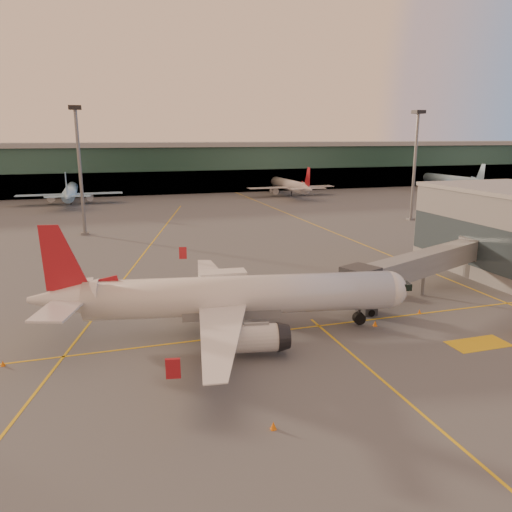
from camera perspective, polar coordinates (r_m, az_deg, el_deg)
name	(u,v)px	position (r m, az deg, el deg)	size (l,w,h in m)	color
ground	(292,350)	(48.34, 4.19, -10.71)	(600.00, 600.00, 0.00)	#4C4F54
taxi_markings	(160,253)	(88.15, -10.96, 0.32)	(100.12, 173.00, 0.01)	gold
terminal	(147,168)	(183.78, -12.35, 9.82)	(400.00, 20.00, 17.60)	#19382D
gate_building	(510,229)	(83.95, 27.08, 2.79)	(18.40, 22.40, 12.60)	slate
mast_west_near	(79,161)	(107.09, -19.54, 10.15)	(2.40, 2.40, 25.60)	slate
mast_east_near	(415,157)	(125.35, 17.74, 10.67)	(2.40, 2.40, 25.60)	slate
distant_aircraft_row	(85,203)	(160.22, -18.92, 5.74)	(290.00, 34.00, 13.00)	#97CFFD
main_airplane	(229,297)	(51.11, -3.12, -4.76)	(38.53, 34.96, 11.68)	silver
jet_bridge	(430,263)	(67.55, 19.27, -0.73)	(28.09, 14.27, 5.81)	slate
catering_truck	(223,286)	(59.51, -3.76, -3.47)	(5.71, 2.94, 4.29)	red
pushback_tug	(374,289)	(66.12, 13.39, -3.69)	(3.13, 1.79, 1.58)	black
cone_nose	(420,311)	(60.50, 18.19, -6.04)	(0.39, 0.39, 0.50)	orange
cone_tail	(3,363)	(50.40, -26.96, -10.89)	(0.40, 0.40, 0.51)	orange
cone_wing_right	(273,426)	(36.57, 2.00, -18.80)	(0.46, 0.46, 0.58)	orange
cone_wing_left	(185,285)	(67.86, -8.12, -3.31)	(0.49, 0.49, 0.62)	orange
cone_fwd	(375,323)	(55.36, 13.46, -7.50)	(0.49, 0.49, 0.62)	orange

